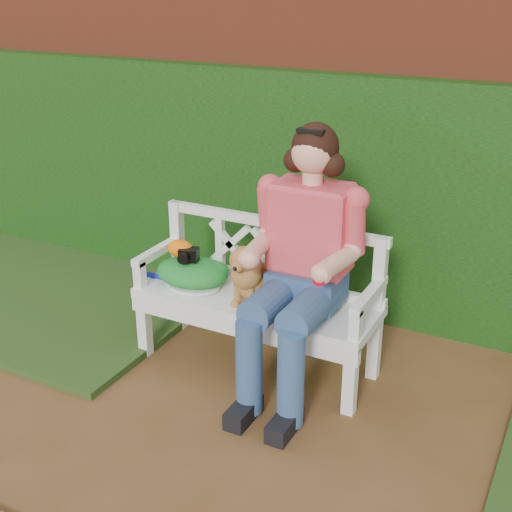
% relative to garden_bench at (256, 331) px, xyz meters
% --- Properties ---
extents(ground, '(60.00, 60.00, 0.00)m').
position_rel_garden_bench_xyz_m(ground, '(0.43, -0.70, -0.24)').
color(ground, '#553418').
extents(brick_wall, '(10.00, 0.30, 2.20)m').
position_rel_garden_bench_xyz_m(brick_wall, '(0.43, 1.20, 0.86)').
color(brick_wall, brown).
rests_on(brick_wall, ground).
extents(ivy_hedge, '(10.00, 0.18, 1.70)m').
position_rel_garden_bench_xyz_m(ivy_hedge, '(0.43, 0.98, 0.61)').
color(ivy_hedge, '#225B17').
rests_on(ivy_hedge, ground).
extents(grass_left, '(2.60, 2.00, 0.05)m').
position_rel_garden_bench_xyz_m(grass_left, '(-1.97, 0.20, -0.21)').
color(grass_left, black).
rests_on(grass_left, ground).
extents(garden_bench, '(1.64, 0.77, 0.48)m').
position_rel_garden_bench_xyz_m(garden_bench, '(0.00, 0.00, 0.00)').
color(garden_bench, white).
rests_on(garden_bench, ground).
extents(seated_woman, '(0.99, 1.11, 1.63)m').
position_rel_garden_bench_xyz_m(seated_woman, '(0.33, -0.02, 0.57)').
color(seated_woman, '#E53B59').
rests_on(seated_woman, ground).
extents(dog, '(0.26, 0.35, 0.38)m').
position_rel_garden_bench_xyz_m(dog, '(-0.01, -0.05, 0.43)').
color(dog, '#A46B45').
rests_on(dog, garden_bench).
extents(tennis_racket, '(0.73, 0.45, 0.03)m').
position_rel_garden_bench_xyz_m(tennis_racket, '(-0.45, -0.06, 0.26)').
color(tennis_racket, white).
rests_on(tennis_racket, garden_bench).
extents(green_bag, '(0.55, 0.47, 0.16)m').
position_rel_garden_bench_xyz_m(green_bag, '(-0.45, -0.01, 0.32)').
color(green_bag, '#2D8427').
rests_on(green_bag, garden_bench).
extents(camera_item, '(0.14, 0.12, 0.08)m').
position_rel_garden_bench_xyz_m(camera_item, '(-0.46, -0.03, 0.44)').
color(camera_item, black).
rests_on(camera_item, green_bag).
extents(baseball_glove, '(0.19, 0.14, 0.11)m').
position_rel_garden_bench_xyz_m(baseball_glove, '(-0.54, -0.00, 0.46)').
color(baseball_glove, orange).
rests_on(baseball_glove, green_bag).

